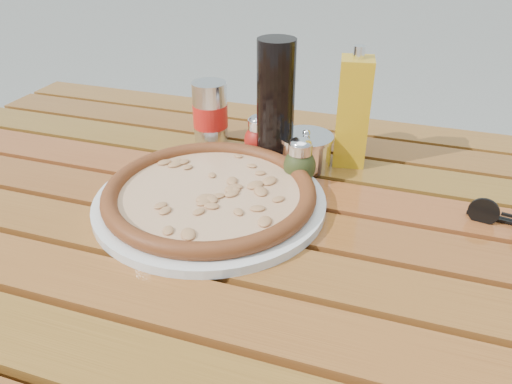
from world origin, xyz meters
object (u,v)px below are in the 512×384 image
(table, at_px, (252,255))
(plate, at_px, (210,201))
(pizza, at_px, (210,192))
(dark_bottle, at_px, (276,103))
(sunglasses, at_px, (507,218))
(soda_can, at_px, (210,114))
(parmesan_tin, at_px, (305,150))
(pepper_shaker, at_px, (259,137))
(olive_oil_cruet, at_px, (353,112))
(oregano_shaker, at_px, (300,162))

(table, distance_m, plate, 0.11)
(plate, height_order, pizza, pizza)
(dark_bottle, xyz_separation_m, sunglasses, (0.38, -0.10, -0.09))
(plate, xyz_separation_m, pizza, (0.00, 0.00, 0.02))
(pizza, relative_size, soda_can, 3.02)
(pizza, relative_size, parmesan_tin, 3.14)
(plate, height_order, dark_bottle, dark_bottle)
(dark_bottle, bearing_deg, table, -83.65)
(dark_bottle, bearing_deg, pepper_shaker, 163.37)
(pizza, distance_m, soda_can, 0.24)
(table, relative_size, plate, 3.89)
(pepper_shaker, bearing_deg, pizza, -95.03)
(plate, distance_m, pizza, 0.02)
(pizza, bearing_deg, table, -6.55)
(table, xyz_separation_m, olive_oil_cruet, (0.11, 0.23, 0.17))
(soda_can, height_order, sunglasses, soda_can)
(plate, xyz_separation_m, oregano_shaker, (0.11, 0.12, 0.03))
(oregano_shaker, distance_m, sunglasses, 0.32)
(oregano_shaker, height_order, olive_oil_cruet, olive_oil_cruet)
(pepper_shaker, height_order, olive_oil_cruet, olive_oil_cruet)
(plate, relative_size, sunglasses, 3.24)
(pizza, relative_size, dark_bottle, 1.65)
(plate, height_order, parmesan_tin, parmesan_tin)
(pepper_shaker, relative_size, soda_can, 0.68)
(pepper_shaker, distance_m, parmesan_tin, 0.09)
(olive_oil_cruet, height_order, sunglasses, olive_oil_cruet)
(table, xyz_separation_m, oregano_shaker, (0.04, 0.12, 0.11))
(plate, xyz_separation_m, pepper_shaker, (0.02, 0.19, 0.03))
(pepper_shaker, distance_m, oregano_shaker, 0.12)
(table, bearing_deg, oregano_shaker, 71.46)
(olive_oil_cruet, bearing_deg, pizza, -129.40)
(dark_bottle, xyz_separation_m, soda_can, (-0.14, 0.04, -0.05))
(oregano_shaker, bearing_deg, table, -108.54)
(table, relative_size, olive_oil_cruet, 6.67)
(pizza, xyz_separation_m, dark_bottle, (0.05, 0.18, 0.09))
(oregano_shaker, relative_size, soda_can, 0.68)
(plate, xyz_separation_m, parmesan_tin, (0.11, 0.18, 0.02))
(pizza, bearing_deg, soda_can, 112.50)
(oregano_shaker, bearing_deg, parmesan_tin, 94.60)
(table, xyz_separation_m, sunglasses, (0.36, 0.09, 0.09))
(parmesan_tin, height_order, sunglasses, parmesan_tin)
(sunglasses, bearing_deg, pizza, -159.57)
(pepper_shaker, bearing_deg, olive_oil_cruet, 9.56)
(plate, bearing_deg, parmesan_tin, 58.64)
(pepper_shaker, relative_size, sunglasses, 0.74)
(table, xyz_separation_m, plate, (-0.07, 0.01, 0.08))
(pepper_shaker, relative_size, parmesan_tin, 0.71)
(table, bearing_deg, plate, 173.45)
(plate, relative_size, oregano_shaker, 4.39)
(olive_oil_cruet, xyz_separation_m, parmesan_tin, (-0.07, -0.04, -0.07))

